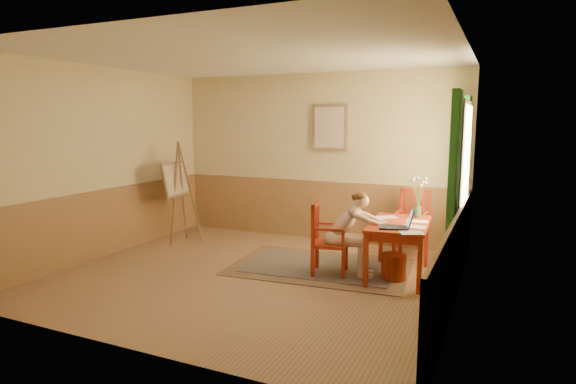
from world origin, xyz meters
The scene contains 14 objects.
room centered at (0.00, 0.00, 1.40)m, with size 5.04×4.54×2.84m.
wainscot centered at (0.00, 0.80, 0.50)m, with size 5.00×4.50×1.00m.
window centered at (2.42, 1.10, 1.35)m, with size 0.12×2.01×2.20m.
wall_portrait centered at (0.25, 2.20, 1.90)m, with size 0.60×0.05×0.76m.
rug centered at (0.67, 0.70, 0.01)m, with size 2.53×1.80×0.02m.
table centered at (1.73, 0.73, 0.63)m, with size 0.81×1.25×0.72m.
chair_left centered at (0.84, 0.45, 0.48)m, with size 0.52×0.51×0.96m.
chair_back centered at (1.73, 1.73, 0.50)m, with size 0.46×0.48×1.01m.
figure centered at (1.15, 0.50, 0.62)m, with size 0.86×0.46×1.12m.
laptop centered at (1.80, 0.40, 0.77)m, with size 0.46×0.34×0.25m.
papers centered at (1.84, 0.67, 0.72)m, with size 0.80×1.08×0.00m.
vase centered at (1.89, 1.20, 0.98)m, with size 0.20×0.28×0.56m.
wastebasket centered at (1.71, 0.59, 0.17)m, with size 0.31×0.31×0.34m, color #A03114.
easel centered at (-1.98, 1.05, 1.00)m, with size 0.61×0.75×1.68m.
Camera 1 is at (2.91, -5.30, 2.01)m, focal length 29.80 mm.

